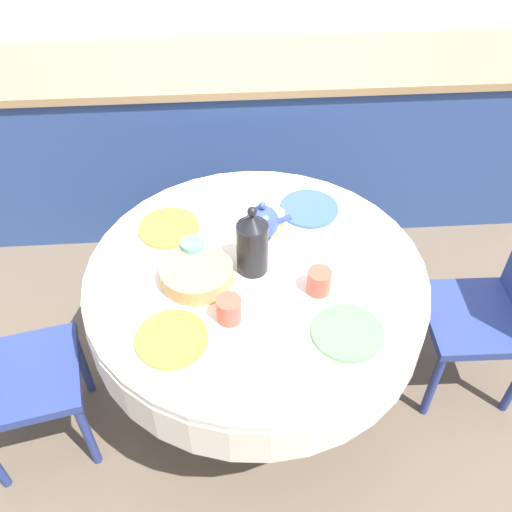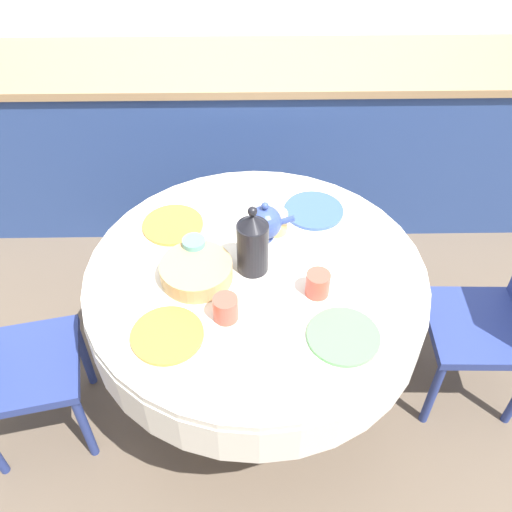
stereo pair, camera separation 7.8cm
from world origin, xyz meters
TOP-DOWN VIEW (x-y plane):
  - ground_plane at (0.00, 0.00)m, footprint 12.00×12.00m
  - kitchen_counter at (0.00, 1.30)m, footprint 3.24×0.64m
  - dining_table at (0.00, 0.00)m, footprint 1.27×1.27m
  - chair_left at (0.98, -0.02)m, footprint 0.41×0.41m
  - plate_near_left at (-0.30, -0.29)m, footprint 0.24×0.24m
  - cup_near_left at (-0.10, -0.21)m, footprint 0.08×0.08m
  - plate_near_right at (0.28, -0.31)m, footprint 0.24×0.24m
  - cup_near_right at (0.21, -0.11)m, footprint 0.08×0.08m
  - plate_far_left at (-0.33, 0.26)m, footprint 0.24×0.24m
  - cup_far_left at (-0.23, 0.08)m, footprint 0.08×0.08m
  - plate_far_right at (0.24, 0.34)m, footprint 0.24×0.24m
  - cup_far_right at (0.08, 0.22)m, footprint 0.08×0.08m
  - coffee_carafe at (-0.01, 0.02)m, footprint 0.11×0.11m
  - teapot at (0.04, 0.19)m, footprint 0.18×0.13m
  - bread_basket at (-0.21, -0.03)m, footprint 0.26×0.26m

SIDE VIEW (x-z plane):
  - ground_plane at x=0.00m, z-range 0.00..0.00m
  - kitchen_counter at x=0.00m, z-range 0.00..0.92m
  - chair_left at x=0.98m, z-range 0.04..0.95m
  - dining_table at x=0.00m, z-range 0.24..0.96m
  - plate_near_left at x=-0.30m, z-range 0.72..0.74m
  - plate_near_right at x=0.28m, z-range 0.72..0.74m
  - plate_far_left at x=-0.33m, z-range 0.72..0.74m
  - plate_far_right at x=0.24m, z-range 0.72..0.74m
  - bread_basket at x=-0.21m, z-range 0.72..0.79m
  - cup_near_left at x=-0.10m, z-range 0.72..0.82m
  - cup_near_right at x=0.21m, z-range 0.72..0.82m
  - cup_far_left at x=-0.23m, z-range 0.72..0.82m
  - cup_far_right at x=0.08m, z-range 0.72..0.82m
  - teapot at x=0.04m, z-range 0.72..0.89m
  - coffee_carafe at x=-0.01m, z-range 0.71..0.99m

